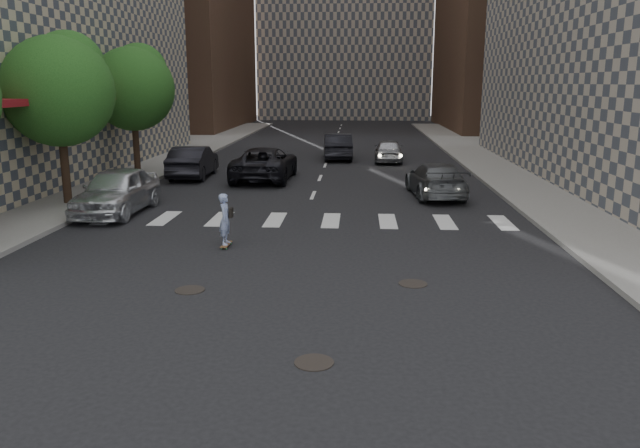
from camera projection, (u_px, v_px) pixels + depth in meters
The scene contains 15 objects.
ground at pixel (267, 310), 13.41m from camera, with size 160.00×160.00×0.00m, color black.
sidewalk_left at pixel (54, 171), 33.71m from camera, with size 13.00×80.00×0.15m, color gray.
sidewalk_right at pixel (603, 176), 32.00m from camera, with size 13.00×80.00×0.15m, color gray.
tree_b at pixel (61, 86), 23.77m from camera, with size 4.20×4.20×6.60m.
tree_c at pixel (134, 85), 31.55m from camera, with size 4.20×4.20×6.60m.
manhole_a at pixel (314, 362), 10.90m from camera, with size 0.70×0.70×0.02m, color black.
manhole_b at pixel (190, 290), 14.69m from camera, with size 0.70×0.70×0.02m, color black.
manhole_c at pixel (413, 284), 15.16m from camera, with size 0.70×0.70×0.02m, color black.
skateboarder at pixel (226, 219), 18.40m from camera, with size 0.40×0.81×1.61m.
silver_sedan at pixel (117, 191), 23.11m from camera, with size 2.02×5.01×1.71m, color silver.
traffic_car_a at pixel (193, 162), 31.88m from camera, with size 1.72×4.92×1.62m, color black.
traffic_car_b at pixel (436, 180), 26.56m from camera, with size 2.03×5.00×1.45m, color #4E5255.
traffic_car_c at pixel (265, 164), 31.12m from camera, with size 2.72×5.90×1.64m, color black.
traffic_car_d at pixel (389, 150), 38.05m from camera, with size 1.69×4.21×1.43m, color #9E9FA5.
traffic_car_e at pixel (337, 146), 39.48m from camera, with size 1.71×4.90×1.61m, color black.
Camera 1 is at (1.92, -12.56, 4.80)m, focal length 35.00 mm.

